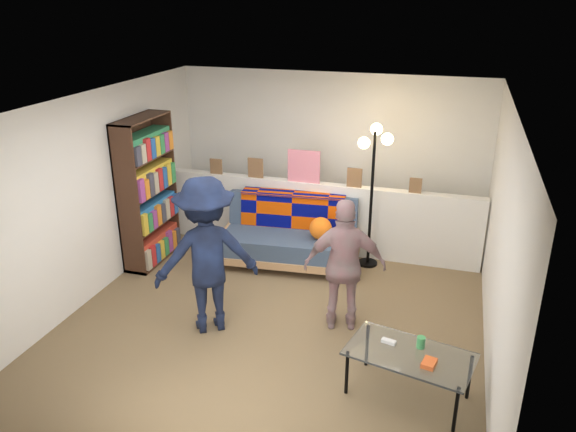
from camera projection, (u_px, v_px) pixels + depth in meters
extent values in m
plane|color=brown|center=(278.00, 313.00, 6.42)|extent=(5.00, 5.00, 0.00)
cube|color=silver|center=(330.00, 156.00, 8.20)|extent=(4.50, 0.10, 2.40)
cube|color=silver|center=(95.00, 195.00, 6.59)|extent=(0.10, 5.00, 2.40)
cube|color=silver|center=(500.00, 242.00, 5.37)|extent=(0.10, 5.00, 2.40)
cube|color=white|center=(276.00, 104.00, 5.53)|extent=(4.50, 5.00, 0.10)
cube|color=silver|center=(317.00, 217.00, 7.84)|extent=(4.45, 0.15, 1.00)
cube|color=brown|center=(216.00, 166.00, 8.00)|extent=(0.18, 0.02, 0.22)
cube|color=brown|center=(255.00, 168.00, 7.83)|extent=(0.22, 0.02, 0.28)
cube|color=silver|center=(304.00, 166.00, 7.60)|extent=(0.45, 0.02, 0.45)
cube|color=brown|center=(354.00, 178.00, 7.45)|extent=(0.20, 0.02, 0.26)
cube|color=brown|center=(415.00, 186.00, 7.24)|extent=(0.16, 0.02, 0.20)
cube|color=tan|center=(288.00, 254.00, 7.55)|extent=(1.93, 1.00, 0.10)
cube|color=#354760|center=(287.00, 244.00, 7.44)|extent=(1.82, 0.85, 0.23)
cube|color=#354760|center=(293.00, 214.00, 7.67)|extent=(1.77, 0.40, 0.55)
cylinder|color=tan|center=(225.00, 232.00, 7.62)|extent=(0.17, 0.84, 0.09)
cylinder|color=tan|center=(354.00, 243.00, 7.29)|extent=(0.17, 0.84, 0.09)
cube|color=#040C67|center=(292.00, 216.00, 7.60)|extent=(1.42, 0.23, 0.51)
cube|color=#040C67|center=(294.00, 194.00, 7.61)|extent=(1.44, 0.38, 0.03)
sphere|color=orange|center=(321.00, 228.00, 7.26)|extent=(0.29, 0.29, 0.29)
cube|color=#321B10|center=(137.00, 190.00, 7.43)|extent=(0.02, 0.98, 1.97)
cube|color=#321B10|center=(127.00, 203.00, 6.96)|extent=(0.33, 0.02, 1.97)
cube|color=#321B10|center=(165.00, 180.00, 7.81)|extent=(0.33, 0.02, 1.97)
cube|color=#321B10|center=(140.00, 118.00, 7.02)|extent=(0.33, 0.98, 0.02)
cube|color=#321B10|center=(154.00, 257.00, 7.74)|extent=(0.33, 0.98, 0.04)
cube|color=#321B10|center=(151.00, 223.00, 7.56)|extent=(0.33, 0.94, 0.02)
cube|color=#321B10|center=(147.00, 191.00, 7.39)|extent=(0.33, 0.94, 0.02)
cube|color=#321B10|center=(144.00, 158.00, 7.22)|extent=(0.33, 0.94, 0.02)
cube|color=red|center=(154.00, 244.00, 7.66)|extent=(0.24, 0.92, 0.33)
cube|color=#2A72B6|center=(151.00, 212.00, 7.48)|extent=(0.24, 0.92, 0.31)
cube|color=gold|center=(148.00, 179.00, 7.31)|extent=(0.24, 0.92, 0.33)
cube|color=#318956|center=(144.00, 144.00, 7.14)|extent=(0.24, 0.92, 0.31)
cylinder|color=black|center=(347.00, 373.00, 5.07)|extent=(0.04, 0.04, 0.44)
cylinder|color=black|center=(456.00, 410.00, 4.62)|extent=(0.04, 0.04, 0.44)
cylinder|color=black|center=(367.00, 346.00, 5.46)|extent=(0.04, 0.04, 0.44)
cylinder|color=black|center=(469.00, 378.00, 5.01)|extent=(0.04, 0.04, 0.44)
cube|color=silver|center=(410.00, 354.00, 4.95)|extent=(1.19, 0.82, 0.02)
cube|color=silver|center=(389.00, 341.00, 5.09)|extent=(0.14, 0.08, 0.03)
cube|color=orange|center=(429.00, 363.00, 4.78)|extent=(0.14, 0.17, 0.04)
cylinder|color=#419E57|center=(421.00, 342.00, 5.01)|extent=(0.09, 0.09, 0.11)
cylinder|color=black|center=(368.00, 263.00, 7.59)|extent=(0.30, 0.30, 0.03)
cylinder|color=black|center=(371.00, 201.00, 7.25)|extent=(0.05, 0.05, 1.83)
sphere|color=#FFC672|center=(364.00, 143.00, 7.03)|extent=(0.15, 0.15, 0.15)
sphere|color=#FFC672|center=(387.00, 139.00, 6.90)|extent=(0.15, 0.15, 0.15)
sphere|color=#FFC672|center=(377.00, 129.00, 7.03)|extent=(0.15, 0.15, 0.15)
imported|color=black|center=(207.00, 256.00, 5.87)|extent=(1.28, 1.14, 1.72)
imported|color=#C8828C|center=(345.00, 266.00, 5.92)|extent=(0.92, 0.55, 1.48)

